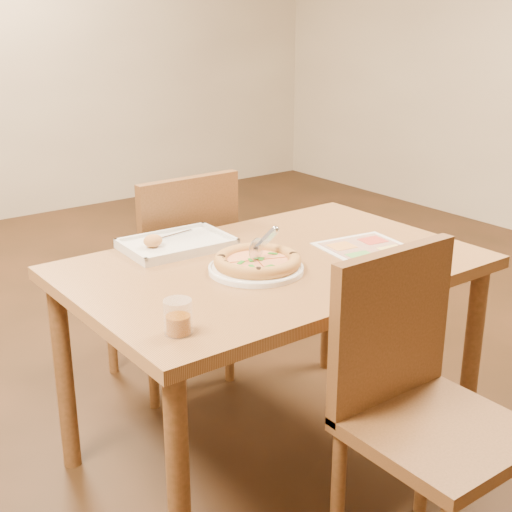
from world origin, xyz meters
TOP-DOWN VIEW (x-y plane):
  - room at (0.00, 0.00)m, footprint 7.00×7.00m
  - dining_table at (0.00, 0.00)m, footprint 1.30×0.85m
  - chair_near at (0.00, -0.60)m, footprint 0.42×0.42m
  - chair_far at (-0.00, 0.60)m, footprint 0.42×0.42m
  - plate at (-0.10, -0.04)m, footprint 0.35×0.35m
  - pizza at (-0.09, -0.03)m, footprint 0.27×0.27m
  - pizza_cutter at (-0.06, -0.02)m, footprint 0.14×0.05m
  - appetizer_tray at (-0.19, 0.30)m, footprint 0.37×0.26m
  - glass_tumbler at (-0.52, -0.28)m, footprint 0.07×0.07m
  - menu at (0.32, -0.15)m, footprint 0.33×0.43m

SIDE VIEW (x-z plane):
  - chair_near at x=0.00m, z-range 0.33..0.80m
  - chair_far at x=0.00m, z-range 0.33..0.80m
  - dining_table at x=0.00m, z-range 0.27..0.99m
  - menu at x=0.32m, z-range 0.72..0.72m
  - plate at x=-0.10m, z-range 0.72..0.74m
  - appetizer_tray at x=-0.19m, z-range 0.70..0.76m
  - pizza at x=-0.09m, z-range 0.73..0.77m
  - glass_tumbler at x=-0.52m, z-range 0.71..0.80m
  - pizza_cutter at x=-0.06m, z-range 0.76..0.84m
  - room at x=0.00m, z-range -2.15..4.85m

